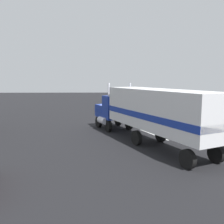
{
  "coord_description": "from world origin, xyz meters",
  "views": [
    {
      "loc": [
        -24.29,
        0.73,
        4.9
      ],
      "look_at": [
        -0.8,
        0.06,
        1.6
      ],
      "focal_mm": 38.36,
      "sensor_mm": 36.0,
      "label": 1
    }
  ],
  "objects": [
    {
      "name": "ground_plane",
      "position": [
        0.0,
        0.0,
        0.0
      ],
      "size": [
        120.0,
        120.0,
        0.0
      ],
      "primitive_type": "plane",
      "color": "black"
    },
    {
      "name": "lane_stripe_near",
      "position": [
        -3.84,
        -3.5,
        0.01
      ],
      "size": [
        4.15,
        1.76,
        0.01
      ],
      "primitive_type": "cube",
      "rotation": [
        0.0,
        0.0,
        0.38
      ],
      "color": "silver",
      "rests_on": "ground_plane"
    },
    {
      "name": "lane_stripe_mid",
      "position": [
        -0.86,
        -6.13,
        0.01
      ],
      "size": [
        4.05,
        2.01,
        0.01
      ],
      "primitive_type": "cube",
      "rotation": [
        0.0,
        0.0,
        0.44
      ],
      "color": "silver",
      "rests_on": "ground_plane"
    },
    {
      "name": "semi_truck",
      "position": [
        -6.56,
        -2.53,
        2.52
      ],
      "size": [
        13.92,
        8.15,
        4.5
      ],
      "color": "#193399",
      "rests_on": "ground_plane"
    },
    {
      "name": "person_bystander",
      "position": [
        -4.59,
        -4.39,
        0.89
      ],
      "size": [
        0.37,
        0.47,
        1.63
      ],
      "color": "black",
      "rests_on": "ground_plane"
    }
  ]
}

